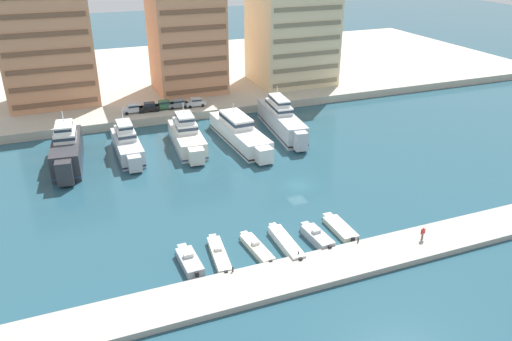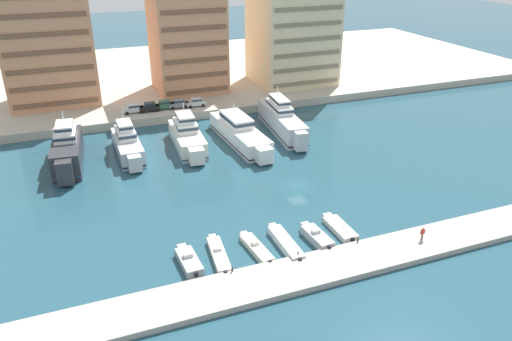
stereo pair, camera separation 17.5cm
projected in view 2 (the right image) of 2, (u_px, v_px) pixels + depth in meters
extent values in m
plane|color=#234C5B|center=(298.00, 185.00, 74.34)|extent=(400.00, 400.00, 0.00)
cube|color=#BCB29E|center=(185.00, 73.00, 131.93)|extent=(180.00, 70.00, 1.62)
cube|color=#A8A399|center=(373.00, 255.00, 57.48)|extent=(120.00, 5.82, 0.70)
cube|color=#333338|center=(68.00, 152.00, 80.31)|extent=(5.57, 14.39, 4.21)
cube|color=#333338|center=(65.00, 172.00, 73.33)|extent=(2.52, 2.33, 3.58)
cube|color=#334C7F|center=(69.00, 160.00, 80.90)|extent=(5.63, 14.53, 0.24)
cube|color=white|center=(65.00, 134.00, 80.05)|extent=(3.86, 6.19, 1.32)
cube|color=#233342|center=(65.00, 133.00, 79.99)|extent=(3.91, 6.25, 0.48)
cube|color=white|center=(64.00, 127.00, 79.52)|extent=(3.01, 4.83, 1.16)
cube|color=#233342|center=(64.00, 126.00, 79.47)|extent=(3.05, 4.88, 0.42)
cylinder|color=silver|center=(63.00, 116.00, 79.65)|extent=(0.16, 0.16, 1.80)
cube|color=#333338|center=(71.00, 141.00, 87.22)|extent=(3.67, 1.24, 0.20)
cube|color=silver|center=(128.00, 147.00, 84.08)|extent=(3.85, 12.88, 2.89)
cube|color=silver|center=(135.00, 163.00, 77.94)|extent=(2.09, 1.90, 2.46)
cube|color=#192347|center=(128.00, 152.00, 84.48)|extent=(3.89, 13.01, 0.24)
cube|color=white|center=(125.00, 133.00, 83.96)|extent=(2.97, 5.42, 1.46)
cube|color=#233342|center=(125.00, 132.00, 83.90)|extent=(3.01, 5.47, 0.53)
cube|color=white|center=(125.00, 126.00, 83.39)|extent=(2.32, 4.23, 1.20)
cube|color=#233342|center=(124.00, 125.00, 83.34)|extent=(2.35, 4.27, 0.43)
cylinder|color=silver|center=(123.00, 116.00, 83.43)|extent=(0.16, 0.16, 1.80)
cube|color=silver|center=(122.00, 137.00, 90.14)|extent=(3.21, 0.92, 0.20)
cube|color=silver|center=(187.00, 139.00, 87.27)|extent=(5.27, 14.07, 2.96)
cube|color=silver|center=(196.00, 156.00, 80.43)|extent=(2.57, 2.36, 2.51)
cube|color=#334C7F|center=(188.00, 144.00, 87.68)|extent=(5.32, 14.21, 0.24)
cube|color=white|center=(185.00, 125.00, 87.20)|extent=(3.81, 6.01, 1.50)
cube|color=#233342|center=(185.00, 124.00, 87.14)|extent=(3.85, 6.07, 0.54)
cube|color=white|center=(185.00, 118.00, 86.61)|extent=(2.97, 4.69, 1.25)
cube|color=#233342|center=(185.00, 117.00, 86.56)|extent=(3.01, 4.73, 0.45)
cylinder|color=silver|center=(183.00, 108.00, 86.71)|extent=(0.16, 0.16, 1.80)
cube|color=silver|center=(180.00, 129.00, 93.88)|extent=(3.81, 1.13, 0.20)
cube|color=white|center=(239.00, 134.00, 89.41)|extent=(5.49, 19.07, 2.96)
cube|color=white|center=(264.00, 155.00, 80.75)|extent=(2.63, 2.41, 2.52)
cube|color=black|center=(240.00, 139.00, 89.82)|extent=(5.54, 19.26, 0.24)
cube|color=white|center=(236.00, 119.00, 89.58)|extent=(3.95, 8.09, 1.69)
cube|color=#233342|center=(236.00, 119.00, 89.51)|extent=(4.00, 8.17, 0.61)
cylinder|color=silver|center=(234.00, 108.00, 89.82)|extent=(0.16, 0.16, 1.80)
cube|color=white|center=(220.00, 121.00, 97.85)|extent=(3.93, 1.09, 0.20)
cube|color=silver|center=(281.00, 122.00, 94.03)|extent=(5.49, 19.08, 3.80)
cube|color=silver|center=(301.00, 141.00, 85.08)|extent=(2.25, 2.08, 3.23)
cube|color=black|center=(281.00, 128.00, 94.56)|extent=(5.55, 19.27, 0.24)
cube|color=white|center=(279.00, 107.00, 94.15)|extent=(3.67, 8.14, 1.35)
cube|color=#233342|center=(279.00, 106.00, 94.10)|extent=(3.71, 8.22, 0.49)
cube|color=white|center=(279.00, 100.00, 93.62)|extent=(2.86, 6.35, 1.14)
cube|color=#233342|center=(279.00, 100.00, 93.57)|extent=(2.89, 6.41, 0.41)
cylinder|color=silver|center=(278.00, 91.00, 94.02)|extent=(0.16, 0.16, 1.80)
cube|color=silver|center=(266.00, 110.00, 102.95)|extent=(3.29, 1.19, 0.20)
cube|color=#9EA3A8|center=(189.00, 262.00, 56.14)|extent=(2.16, 5.15, 0.97)
cube|color=#9EA3A8|center=(182.00, 248.00, 58.57)|extent=(1.11, 0.92, 0.83)
cube|color=silver|center=(188.00, 255.00, 56.15)|extent=(1.10, 0.64, 0.45)
cube|color=#283847|center=(187.00, 253.00, 56.36)|extent=(0.98, 0.12, 0.27)
cube|color=black|center=(196.00, 274.00, 53.83)|extent=(0.37, 0.29, 0.60)
cube|color=beige|center=(219.00, 255.00, 57.42)|extent=(2.26, 7.11, 0.81)
cube|color=beige|center=(212.00, 238.00, 60.73)|extent=(0.93, 0.79, 0.69)
cube|color=silver|center=(218.00, 249.00, 57.62)|extent=(0.92, 0.68, 0.38)
cube|color=#283847|center=(217.00, 247.00, 57.84)|extent=(0.79, 0.16, 0.23)
cube|color=black|center=(226.00, 273.00, 54.16)|extent=(0.39, 0.31, 0.60)
cube|color=beige|center=(257.00, 249.00, 58.67)|extent=(2.17, 6.34, 0.74)
cube|color=beige|center=(244.00, 235.00, 61.43)|extent=(0.93, 0.79, 0.63)
cube|color=silver|center=(255.00, 243.00, 58.80)|extent=(0.92, 0.68, 0.41)
cube|color=#283847|center=(254.00, 241.00, 59.00)|extent=(0.79, 0.16, 0.24)
cube|color=black|center=(270.00, 263.00, 55.96)|extent=(0.39, 0.31, 0.60)
cube|color=white|center=(286.00, 244.00, 59.41)|extent=(1.66, 7.31, 0.99)
cube|color=white|center=(273.00, 227.00, 62.76)|extent=(0.91, 0.74, 0.84)
cube|color=black|center=(300.00, 260.00, 56.12)|extent=(0.36, 0.28, 0.60)
cube|color=#9EA3A8|center=(317.00, 238.00, 60.52)|extent=(2.20, 5.15, 1.08)
cube|color=#9EA3A8|center=(305.00, 226.00, 62.88)|extent=(1.08, 0.91, 0.92)
cube|color=silver|center=(316.00, 231.00, 60.50)|extent=(1.06, 0.67, 0.41)
cube|color=#283847|center=(315.00, 229.00, 60.71)|extent=(0.93, 0.14, 0.25)
cube|color=black|center=(330.00, 248.00, 58.25)|extent=(0.38, 0.30, 0.60)
cube|color=beige|center=(340.00, 229.00, 62.75)|extent=(2.07, 5.57, 0.71)
cube|color=beige|center=(328.00, 217.00, 65.44)|extent=(1.14, 0.93, 0.60)
cube|color=black|center=(353.00, 240.00, 60.19)|extent=(0.36, 0.28, 0.60)
cube|color=#B7BCC1|center=(133.00, 109.00, 99.36)|extent=(4.10, 1.71, 0.80)
cube|color=#B7BCC1|center=(134.00, 106.00, 99.09)|extent=(2.10, 1.56, 0.68)
cube|color=#1E2833|center=(134.00, 106.00, 99.09)|extent=(2.06, 1.58, 0.37)
cylinder|color=black|center=(127.00, 113.00, 98.37)|extent=(0.64, 0.22, 0.64)
cylinder|color=black|center=(126.00, 111.00, 99.80)|extent=(0.64, 0.22, 0.64)
cylinder|color=black|center=(141.00, 112.00, 99.25)|extent=(0.64, 0.22, 0.64)
cylinder|color=black|center=(140.00, 109.00, 100.69)|extent=(0.64, 0.22, 0.64)
cube|color=black|center=(149.00, 108.00, 100.26)|extent=(4.16, 1.84, 0.80)
cube|color=black|center=(150.00, 104.00, 99.98)|extent=(2.15, 1.63, 0.68)
cube|color=#1E2833|center=(150.00, 104.00, 99.98)|extent=(2.11, 1.65, 0.37)
cylinder|color=black|center=(143.00, 112.00, 99.30)|extent=(0.65, 0.24, 0.64)
cylinder|color=black|center=(142.00, 109.00, 100.75)|extent=(0.65, 0.24, 0.64)
cylinder|color=black|center=(157.00, 110.00, 100.11)|extent=(0.65, 0.24, 0.64)
cylinder|color=black|center=(156.00, 108.00, 101.56)|extent=(0.65, 0.24, 0.64)
cube|color=#2D6642|center=(164.00, 106.00, 101.53)|extent=(4.17, 1.88, 0.80)
cube|color=#2D6642|center=(165.00, 102.00, 101.27)|extent=(2.17, 1.65, 0.68)
cube|color=#1E2833|center=(165.00, 102.00, 101.27)|extent=(2.12, 1.66, 0.37)
cylinder|color=black|center=(159.00, 110.00, 100.51)|extent=(0.65, 0.25, 0.64)
cylinder|color=black|center=(157.00, 107.00, 101.91)|extent=(0.65, 0.25, 0.64)
cylinder|color=black|center=(172.00, 108.00, 101.49)|extent=(0.65, 0.25, 0.64)
cylinder|color=black|center=(170.00, 106.00, 102.90)|extent=(0.65, 0.25, 0.64)
cube|color=slate|center=(178.00, 105.00, 102.24)|extent=(4.15, 1.83, 0.80)
cube|color=slate|center=(179.00, 101.00, 101.97)|extent=(2.15, 1.62, 0.68)
cube|color=#1E2833|center=(179.00, 101.00, 101.97)|extent=(2.11, 1.64, 0.37)
cylinder|color=black|center=(173.00, 108.00, 101.28)|extent=(0.65, 0.24, 0.64)
cylinder|color=black|center=(171.00, 106.00, 102.72)|extent=(0.65, 0.24, 0.64)
cylinder|color=black|center=(186.00, 107.00, 102.10)|extent=(0.65, 0.24, 0.64)
cylinder|color=black|center=(184.00, 105.00, 103.54)|extent=(0.65, 0.24, 0.64)
cube|color=#B7BCC1|center=(196.00, 103.00, 103.08)|extent=(4.12, 1.76, 0.80)
cube|color=#B7BCC1|center=(196.00, 100.00, 102.82)|extent=(2.12, 1.59, 0.68)
cube|color=#1E2833|center=(196.00, 100.00, 102.82)|extent=(2.08, 1.60, 0.37)
cylinder|color=black|center=(191.00, 107.00, 102.08)|extent=(0.64, 0.23, 0.64)
cylinder|color=black|center=(188.00, 105.00, 103.51)|extent=(0.64, 0.23, 0.64)
cylinder|color=black|center=(203.00, 105.00, 103.01)|extent=(0.64, 0.23, 0.64)
cylinder|color=black|center=(201.00, 103.00, 104.43)|extent=(0.64, 0.23, 0.64)
cube|color=tan|center=(47.00, 46.00, 101.08)|extent=(17.44, 13.37, 23.73)
cube|color=brown|center=(57.00, 103.00, 99.72)|extent=(16.04, 0.24, 0.90)
cube|color=brown|center=(54.00, 87.00, 98.27)|extent=(16.04, 0.24, 0.90)
cube|color=brown|center=(51.00, 70.00, 96.82)|extent=(16.04, 0.24, 0.90)
cube|color=brown|center=(48.00, 52.00, 95.37)|extent=(16.04, 0.24, 0.90)
cube|color=brown|center=(44.00, 34.00, 93.92)|extent=(16.04, 0.24, 0.90)
cube|color=brown|center=(41.00, 16.00, 92.47)|extent=(16.04, 0.24, 0.90)
cube|color=tan|center=(187.00, 38.00, 109.96)|extent=(14.84, 14.28, 23.12)
cube|color=brown|center=(198.00, 91.00, 108.10)|extent=(13.65, 0.24, 0.90)
cube|color=brown|center=(197.00, 76.00, 106.69)|extent=(13.65, 0.24, 0.90)
cube|color=brown|center=(196.00, 60.00, 105.28)|extent=(13.65, 0.24, 0.90)
cube|color=brown|center=(196.00, 44.00, 103.87)|extent=(13.65, 0.24, 0.90)
cube|color=brown|center=(195.00, 28.00, 102.45)|extent=(13.65, 0.24, 0.90)
cube|color=brown|center=(194.00, 11.00, 101.04)|extent=(13.65, 0.24, 0.90)
cube|color=beige|center=(292.00, 26.00, 115.92)|extent=(17.66, 16.17, 26.03)
cube|color=#7E7359|center=(306.00, 83.00, 113.90)|extent=(16.25, 0.24, 0.90)
cube|color=#7E7359|center=(307.00, 69.00, 112.51)|extent=(16.25, 0.24, 0.90)
cube|color=#7E7359|center=(307.00, 54.00, 111.12)|extent=(16.25, 0.24, 0.90)
cube|color=#7E7359|center=(308.00, 39.00, 109.73)|extent=(16.25, 0.24, 0.90)
cube|color=#7E7359|center=(309.00, 24.00, 108.34)|extent=(16.25, 0.24, 0.90)
cube|color=#7E7359|center=(309.00, 9.00, 106.94)|extent=(16.25, 0.24, 0.90)
cylinder|color=#7A6B56|center=(423.00, 236.00, 59.76)|extent=(0.13, 0.13, 0.81)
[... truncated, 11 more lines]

